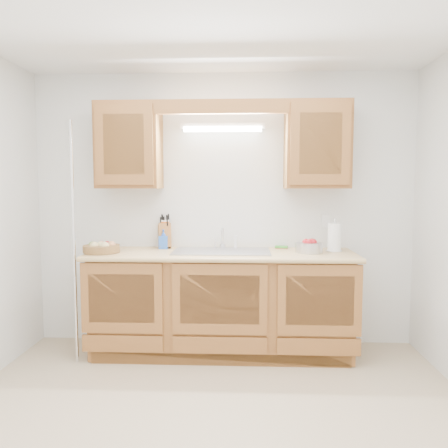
# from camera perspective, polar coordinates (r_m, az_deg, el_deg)

# --- Properties ---
(room) EXTENTS (3.52, 3.50, 2.50)m
(room) POSITION_cam_1_polar(r_m,az_deg,el_deg) (2.57, -1.65, 0.07)
(room) COLOR tan
(room) RESTS_ON ground
(base_cabinets) EXTENTS (2.20, 0.60, 0.86)m
(base_cabinets) POSITION_cam_1_polar(r_m,az_deg,el_deg) (3.90, -0.32, -10.35)
(base_cabinets) COLOR brown
(base_cabinets) RESTS_ON ground
(countertop) EXTENTS (2.30, 0.63, 0.04)m
(countertop) POSITION_cam_1_polar(r_m,az_deg,el_deg) (3.79, -0.34, -3.98)
(countertop) COLOR tan
(countertop) RESTS_ON base_cabinets
(upper_cabinet_left) EXTENTS (0.55, 0.33, 0.75)m
(upper_cabinet_left) POSITION_cam_1_polar(r_m,az_deg,el_deg) (4.04, -12.26, 9.89)
(upper_cabinet_left) COLOR brown
(upper_cabinet_left) RESTS_ON room
(upper_cabinet_right) EXTENTS (0.55, 0.33, 0.75)m
(upper_cabinet_right) POSITION_cam_1_polar(r_m,az_deg,el_deg) (3.96, 12.04, 10.00)
(upper_cabinet_right) COLOR brown
(upper_cabinet_right) RESTS_ON room
(valance) EXTENTS (2.20, 0.05, 0.12)m
(valance) POSITION_cam_1_polar(r_m,az_deg,el_deg) (3.81, -0.34, 15.09)
(valance) COLOR brown
(valance) RESTS_ON room
(fluorescent_fixture) EXTENTS (0.76, 0.08, 0.08)m
(fluorescent_fixture) POSITION_cam_1_polar(r_m,az_deg,el_deg) (4.01, -0.18, 12.51)
(fluorescent_fixture) COLOR white
(fluorescent_fixture) RESTS_ON room
(sink) EXTENTS (0.84, 0.46, 0.36)m
(sink) POSITION_cam_1_polar(r_m,az_deg,el_deg) (3.82, -0.32, -4.70)
(sink) COLOR #9E9EA3
(sink) RESTS_ON countertop
(wire_shelf_pole) EXTENTS (0.03, 0.03, 2.00)m
(wire_shelf_pole) POSITION_cam_1_polar(r_m,az_deg,el_deg) (3.79, -19.01, -2.44)
(wire_shelf_pole) COLOR silver
(wire_shelf_pole) RESTS_ON ground
(outlet_plate) EXTENTS (0.08, 0.01, 0.12)m
(outlet_plate) POSITION_cam_1_polar(r_m,az_deg,el_deg) (4.13, 13.15, 0.39)
(outlet_plate) COLOR white
(outlet_plate) RESTS_ON room
(fruit_basket) EXTENTS (0.40, 0.40, 0.10)m
(fruit_basket) POSITION_cam_1_polar(r_m,az_deg,el_deg) (3.90, -15.71, -2.99)
(fruit_basket) COLOR brown
(fruit_basket) RESTS_ON countertop
(knife_block) EXTENTS (0.16, 0.21, 0.33)m
(knife_block) POSITION_cam_1_polar(r_m,az_deg,el_deg) (4.08, -7.77, -1.47)
(knife_block) COLOR brown
(knife_block) RESTS_ON countertop
(orange_canister) EXTENTS (0.10, 0.10, 0.26)m
(orange_canister) POSITION_cam_1_polar(r_m,az_deg,el_deg) (4.09, -7.75, -1.28)
(orange_canister) COLOR #E9590C
(orange_canister) RESTS_ON countertop
(soap_bottle) EXTENTS (0.08, 0.09, 0.18)m
(soap_bottle) POSITION_cam_1_polar(r_m,az_deg,el_deg) (4.02, -7.92, -1.95)
(soap_bottle) COLOR blue
(soap_bottle) RESTS_ON countertop
(sponge) EXTENTS (0.12, 0.09, 0.02)m
(sponge) POSITION_cam_1_polar(r_m,az_deg,el_deg) (4.05, 7.51, -3.04)
(sponge) COLOR #CC333F
(sponge) RESTS_ON countertop
(paper_towel) EXTENTS (0.15, 0.15, 0.30)m
(paper_towel) POSITION_cam_1_polar(r_m,az_deg,el_deg) (3.91, 14.23, -1.75)
(paper_towel) COLOR silver
(paper_towel) RESTS_ON countertop
(apple_bowl) EXTENTS (0.23, 0.23, 0.12)m
(apple_bowl) POSITION_cam_1_polar(r_m,az_deg,el_deg) (3.83, 11.05, -2.91)
(apple_bowl) COLOR silver
(apple_bowl) RESTS_ON countertop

